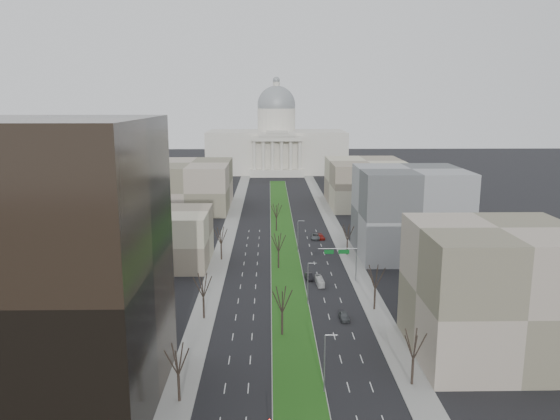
{
  "coord_description": "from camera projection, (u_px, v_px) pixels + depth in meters",
  "views": [
    {
      "loc": [
        -4.21,
        -53.06,
        42.4
      ],
      "look_at": [
        -1.12,
        105.48,
        10.06
      ],
      "focal_mm": 35.0,
      "sensor_mm": 36.0,
      "label": 1
    }
  ],
  "objects": [
    {
      "name": "sidewalk_left",
      "position": [
        223.0,
        252.0,
        153.25
      ],
      "size": [
        5.0,
        330.0,
        0.15
      ],
      "primitive_type": "cube",
      "color": "gray",
      "rests_on": "ground"
    },
    {
      "name": "capitol",
      "position": [
        276.0,
        144.0,
        321.37
      ],
      "size": [
        80.0,
        46.0,
        55.0
      ],
      "color": "beige",
      "rests_on": "ground"
    },
    {
      "name": "tree_left_near",
      "position": [
        178.0,
        359.0,
        76.51
      ],
      "size": [
        5.1,
        5.1,
        9.18
      ],
      "color": "black",
      "rests_on": "ground"
    },
    {
      "name": "car_red",
      "position": [
        321.0,
        237.0,
        168.1
      ],
      "size": [
        2.57,
        4.89,
        1.35
      ],
      "primitive_type": "imported",
      "rotation": [
        0.0,
        0.0,
        0.15
      ],
      "color": "maroon",
      "rests_on": "ground"
    },
    {
      "name": "building_far_left",
      "position": [
        191.0,
        185.0,
        214.8
      ],
      "size": [
        30.0,
        40.0,
        18.0
      ],
      "primitive_type": "cube",
      "color": "gray",
      "rests_on": "ground"
    },
    {
      "name": "building_glass_tower",
      "position": [
        27.0,
        268.0,
        73.46
      ],
      "size": [
        34.0,
        30.0,
        40.0
      ],
      "primitive_type": "cube",
      "color": "black",
      "rests_on": "ground"
    },
    {
      "name": "building_far_right",
      "position": [
        366.0,
        183.0,
        221.04
      ],
      "size": [
        30.0,
        40.0,
        18.0
      ],
      "primitive_type": "cube",
      "color": "gray",
      "rests_on": "ground"
    },
    {
      "name": "streetlamp_median_b",
      "position": [
        308.0,
        283.0,
        113.52
      ],
      "size": [
        1.9,
        0.2,
        9.16
      ],
      "color": "gray",
      "rests_on": "ground"
    },
    {
      "name": "building_tan_right",
      "position": [
        494.0,
        292.0,
        90.31
      ],
      "size": [
        26.0,
        24.0,
        22.0
      ],
      "primitive_type": "cube",
      "color": "gray",
      "rests_on": "ground"
    },
    {
      "name": "ground",
      "position": [
        283.0,
        231.0,
        178.09
      ],
      "size": [
        600.0,
        600.0,
        0.0
      ],
      "primitive_type": "plane",
      "color": "black",
      "rests_on": "ground"
    },
    {
      "name": "building_beige_left",
      "position": [
        159.0,
        238.0,
        141.77
      ],
      "size": [
        26.0,
        22.0,
        14.0
      ],
      "primitive_type": "cube",
      "color": "gray",
      "rests_on": "ground"
    },
    {
      "name": "median",
      "position": [
        283.0,
        232.0,
        177.07
      ],
      "size": [
        8.0,
        222.03,
        0.2
      ],
      "color": "#999993",
      "rests_on": "ground"
    },
    {
      "name": "car_black",
      "position": [
        309.0,
        276.0,
        130.47
      ],
      "size": [
        1.89,
        4.49,
        1.44
      ],
      "primitive_type": "imported",
      "rotation": [
        0.0,
        0.0,
        0.08
      ],
      "color": "black",
      "rests_on": "ground"
    },
    {
      "name": "tree_right_mid",
      "position": [
        375.0,
        276.0,
        110.37
      ],
      "size": [
        5.52,
        5.52,
        9.94
      ],
      "color": "black",
      "rests_on": "ground"
    },
    {
      "name": "tree_left_mid",
      "position": [
        203.0,
        285.0,
        105.83
      ],
      "size": [
        5.4,
        5.4,
        9.72
      ],
      "color": "black",
      "rests_on": "ground"
    },
    {
      "name": "streetlamp_median_a",
      "position": [
        325.0,
        363.0,
        79.23
      ],
      "size": [
        1.9,
        0.2,
        9.16
      ],
      "color": "gray",
      "rests_on": "ground"
    },
    {
      "name": "mast_arm_signs",
      "position": [
        345.0,
        256.0,
        128.17
      ],
      "size": [
        9.12,
        0.24,
        8.09
      ],
      "color": "gray",
      "rests_on": "ground"
    },
    {
      "name": "tree_left_far",
      "position": [
        221.0,
        235.0,
        145.04
      ],
      "size": [
        5.28,
        5.28,
        9.5
      ],
      "color": "black",
      "rests_on": "ground"
    },
    {
      "name": "car_grey_near",
      "position": [
        344.0,
        316.0,
        106.53
      ],
      "size": [
        1.98,
        4.42,
        1.48
      ],
      "primitive_type": "imported",
      "rotation": [
        0.0,
        0.0,
        0.05
      ],
      "color": "#484C4F",
      "rests_on": "ground"
    },
    {
      "name": "sidewalk_right",
      "position": [
        347.0,
        252.0,
        153.92
      ],
      "size": [
        5.0,
        330.0,
        0.15
      ],
      "primitive_type": "cube",
      "color": "gray",
      "rests_on": "ground"
    },
    {
      "name": "tree_right_near",
      "position": [
        414.0,
        344.0,
        81.07
      ],
      "size": [
        5.16,
        5.16,
        9.29
      ],
      "color": "black",
      "rests_on": "ground"
    },
    {
      "name": "building_grey_right",
      "position": [
        409.0,
        212.0,
        148.91
      ],
      "size": [
        28.0,
        26.0,
        24.0
      ],
      "primitive_type": "cube",
      "color": "#585B5D",
      "rests_on": "ground"
    },
    {
      "name": "tree_right_far",
      "position": [
        348.0,
        232.0,
        149.68
      ],
      "size": [
        5.04,
        5.04,
        9.07
      ],
      "color": "black",
      "rests_on": "ground"
    },
    {
      "name": "tree_median_c",
      "position": [
        276.0,
        210.0,
        176.65
      ],
      "size": [
        5.4,
        5.4,
        9.72
      ],
      "color": "black",
      "rests_on": "ground"
    },
    {
      "name": "tree_median_b",
      "position": [
        278.0,
        242.0,
        137.46
      ],
      "size": [
        5.4,
        5.4,
        9.72
      ],
      "color": "black",
      "rests_on": "ground"
    },
    {
      "name": "streetlamp_median_c",
      "position": [
        298.0,
        236.0,
        152.71
      ],
      "size": [
        1.9,
        0.2,
        9.16
      ],
      "color": "gray",
      "rests_on": "ground"
    },
    {
      "name": "car_grey_far",
      "position": [
        316.0,
        236.0,
        168.17
      ],
      "size": [
        3.04,
        5.79,
        1.55
      ],
      "primitive_type": "imported",
      "rotation": [
        0.0,
        0.0,
        -0.08
      ],
      "color": "#575C60",
      "rests_on": "ground"
    },
    {
      "name": "tree_median_a",
      "position": [
        282.0,
        299.0,
        98.28
      ],
      "size": [
        5.4,
        5.4,
        9.72
      ],
      "color": "black",
      "rests_on": "ground"
    },
    {
      "name": "box_van",
      "position": [
        320.0,
        281.0,
        126.67
      ],
      "size": [
        1.87,
        6.47,
        1.78
      ],
      "primitive_type": "imported",
      "rotation": [
        0.0,
        0.0,
        0.06
      ],
      "color": "silver",
      "rests_on": "ground"
    }
  ]
}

